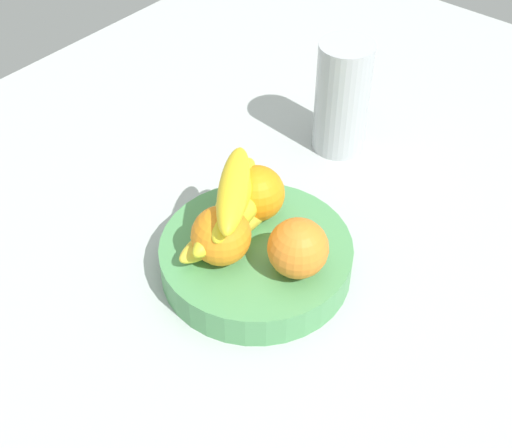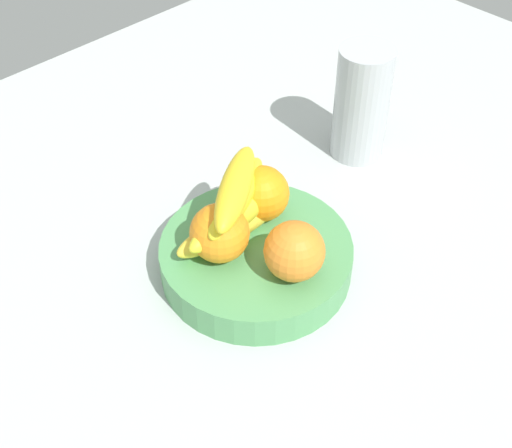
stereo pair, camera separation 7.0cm
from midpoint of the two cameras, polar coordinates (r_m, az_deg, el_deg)
ground_plane at (r=99.41cm, az=-1.76°, el=-4.56°), size 180.00×140.00×3.00cm
fruit_bowl at (r=96.77cm, az=-2.07°, el=-2.84°), size 26.47×26.47×4.90cm
orange_front_left at (r=88.97cm, az=1.16°, el=-2.10°), size 7.93×7.93×7.93cm
orange_front_right at (r=96.77cm, az=-2.04°, el=2.43°), size 7.93×7.93×7.93cm
orange_center at (r=90.96cm, az=-5.06°, el=-1.03°), size 7.93×7.93×7.93cm
banana_bunch at (r=92.59cm, az=-4.09°, el=1.15°), size 18.73×12.98×10.60cm
thermos_tumbler at (r=114.85cm, az=5.27°, el=10.14°), size 8.81×8.81×19.05cm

